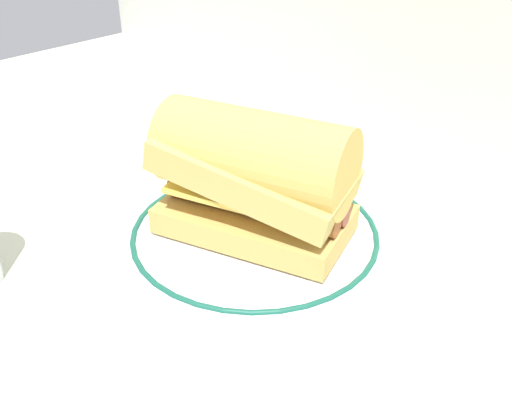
# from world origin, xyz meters

# --- Properties ---
(ground_plane) EXTENTS (1.50, 1.50, 0.00)m
(ground_plane) POSITION_xyz_m (0.00, 0.00, 0.00)
(ground_plane) COLOR beige
(plate) EXTENTS (0.27, 0.27, 0.01)m
(plate) POSITION_xyz_m (0.00, -0.01, 0.01)
(plate) COLOR white
(plate) RESTS_ON ground_plane
(sausage_sandwich) EXTENTS (0.21, 0.16, 0.13)m
(sausage_sandwich) POSITION_xyz_m (0.00, -0.01, 0.08)
(sausage_sandwich) COLOR tan
(sausage_sandwich) RESTS_ON plate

